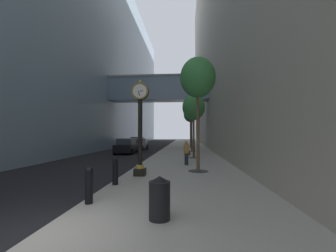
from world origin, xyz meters
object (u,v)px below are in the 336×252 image
Objects in this scene: street_tree_mid_near at (194,108)px; trash_bin at (160,197)px; bollard_second at (115,170)px; street_tree_mid_far at (192,107)px; street_clock at (140,123)px; pedestrian_walking at (186,152)px; street_tree_near at (198,79)px; street_tree_far at (190,115)px; bollard_nearest at (89,184)px; bollard_fourth at (140,157)px; car_grey_mid at (137,142)px; car_silver_near at (138,144)px; car_black_far at (127,146)px.

trash_bin is at bearing -95.35° from street_tree_mid_near.
street_tree_mid_far reaches higher than bollard_second.
pedestrian_walking is at bearing 59.63° from street_clock.
street_tree_near reaches higher than street_tree_far.
street_tree_near is at bearing 79.50° from trash_bin.
street_tree_mid_far is at bearing 86.42° from trash_bin.
pedestrian_walking is at bearing -91.99° from street_tree_far.
bollard_nearest is 7.48m from bollard_fourth.
bollard_second is (0.00, 2.49, 0.00)m from bollard_nearest.
bollard_nearest reaches higher than trash_bin.
bollard_fourth is at bearing -77.26° from car_grey_mid.
pedestrian_walking is at bearing 18.04° from bollard_fourth.
street_tree_mid_near is (3.55, 10.44, 3.72)m from bollard_second.
car_silver_near is 0.97× the size of car_grey_mid.
street_tree_mid_far is 1.43× the size of car_black_far.
car_black_far is at bearing 107.54° from street_clock.
car_black_far is (-6.56, 9.53, -0.19)m from pedestrian_walking.
car_silver_near is at bearing 98.77° from bollard_nearest.
pedestrian_walking reaches higher than trash_bin.
street_tree_mid_near is 1.17× the size of car_grey_mid.
street_tree_near is 1.42× the size of car_black_far.
bollard_fourth reaches higher than trash_bin.
bollard_second is at bearing -135.28° from street_tree_near.
street_clock is 0.87× the size of street_tree_mid_near.
car_black_far is (-7.20, 5.02, -3.63)m from street_tree_mid_near.
street_tree_mid_far is at bearing 73.99° from bollard_fourth.
pedestrian_walking is at bearing 85.94° from trash_bin.
car_silver_near is at bearing 103.53° from trash_bin.
street_tree_mid_near is (3.55, 5.45, 3.72)m from bollard_fourth.
street_tree_far reaches higher than bollard_nearest.
trash_bin is at bearing -76.47° from car_silver_near.
bollard_nearest is 0.25× the size of car_silver_near.
car_silver_near reaches higher than bollard_fourth.
street_tree_mid_far is at bearing 90.00° from street_tree_near.
trash_bin is at bearing -73.61° from street_clock.
car_grey_mid is at bearing 102.47° from car_silver_near.
street_tree_mid_far is at bearing 78.44° from bollard_second.
trash_bin is at bearing -94.06° from pedestrian_walking.
street_tree_near is 18.99m from car_silver_near.
trash_bin is (-1.31, -27.83, -4.31)m from street_tree_far.
car_grey_mid reaches higher than bollard_second.
pedestrian_walking is (2.31, 3.93, -1.76)m from street_clock.
street_tree_mid_far is at bearing 79.86° from bollard_nearest.
car_grey_mid is at bearing 102.60° from street_clock.
street_tree_far is at bearing 90.00° from street_tree_mid_near.
car_grey_mid is at bearing 116.64° from street_tree_mid_near.
street_clock is at bearing -78.45° from bollard_fourth.
car_grey_mid is (-5.16, 30.29, 0.08)m from bollard_nearest.
car_silver_near reaches higher than trash_bin.
street_tree_far is 12.13m from car_black_far.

